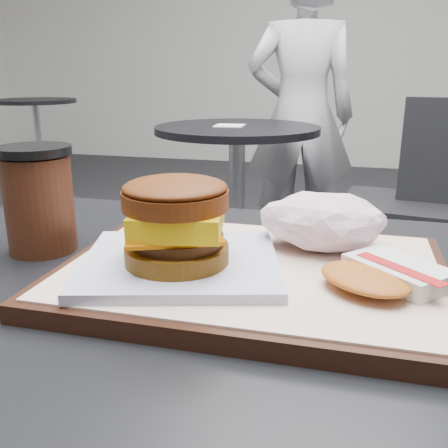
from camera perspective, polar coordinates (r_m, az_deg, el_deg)
customer_table at (r=0.60m, az=-2.22°, el=-23.79°), size 0.80×0.60×0.77m
serving_tray at (r=0.51m, az=3.27°, el=-5.67°), size 0.38×0.28×0.02m
breakfast_sandwich at (r=0.48m, az=-5.31°, el=-0.89°), size 0.23×0.21×0.09m
hash_brown at (r=0.47m, az=17.72°, el=-5.55°), size 0.13×0.13×0.02m
crumpled_wrapper at (r=0.56m, az=11.23°, el=0.37°), size 0.13×0.11×0.06m
coffee_cup at (r=0.62m, az=-20.40°, el=2.63°), size 0.08×0.08×0.12m
neighbor_table at (r=2.18m, az=1.47°, el=5.91°), size 0.70×0.70×0.75m
napkin at (r=2.15m, az=0.63°, el=11.18°), size 0.13×0.13×0.00m
neighbor_chair at (r=2.10m, az=21.19°, el=3.19°), size 0.63×0.48×0.88m
patron at (r=2.62m, az=8.78°, el=12.13°), size 0.60×0.45×1.51m
bg_table_mid at (r=4.45m, az=-20.61°, el=10.79°), size 0.66×0.66×0.75m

